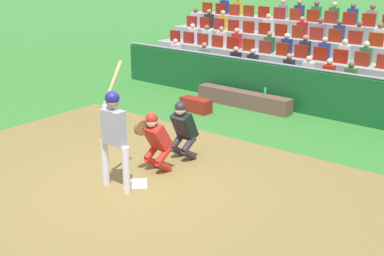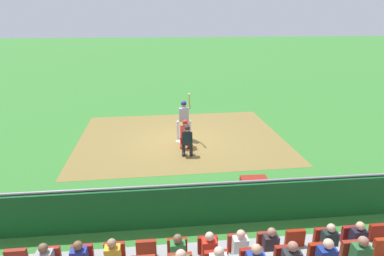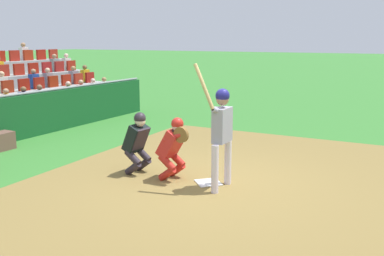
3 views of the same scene
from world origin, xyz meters
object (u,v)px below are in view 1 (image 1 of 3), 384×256
at_px(home_plate_marker, 135,184).
at_px(catcher_crouching, 155,138).
at_px(batter_at_plate, 114,129).
at_px(dugout_bench, 243,99).
at_px(home_plate_umpire, 183,127).
at_px(water_bottle_on_bench, 265,92).
at_px(equipment_duffel_bag, 196,105).

distance_m(home_plate_marker, catcher_crouching, 0.98).
height_order(batter_at_plate, dugout_bench, batter_at_plate).
xyz_separation_m(home_plate_umpire, water_bottle_on_bench, (0.50, -4.03, -0.14)).
distance_m(home_plate_marker, home_plate_umpire, 1.68).
height_order(home_plate_umpire, equipment_duffel_bag, home_plate_umpire).
bearing_deg(catcher_crouching, equipment_duffel_bag, -61.99).
height_order(home_plate_marker, dugout_bench, dugout_bench).
bearing_deg(catcher_crouching, batter_at_plate, 88.44).
distance_m(water_bottle_on_bench, equipment_duffel_bag, 1.90).
relative_size(catcher_crouching, equipment_duffel_bag, 1.43).
height_order(home_plate_marker, batter_at_plate, batter_at_plate).
bearing_deg(equipment_duffel_bag, batter_at_plate, 113.42).
distance_m(home_plate_umpire, water_bottle_on_bench, 4.06).
relative_size(home_plate_umpire, equipment_duffel_bag, 1.46).
height_order(catcher_crouching, water_bottle_on_bench, catcher_crouching).
height_order(water_bottle_on_bench, equipment_duffel_bag, water_bottle_on_bench).
relative_size(water_bottle_on_bench, equipment_duffel_bag, 0.27).
bearing_deg(dugout_bench, home_plate_umpire, 106.84).
relative_size(home_plate_marker, dugout_bench, 0.15).
bearing_deg(equipment_duffel_bag, dugout_bench, -119.73).
relative_size(home_plate_marker, batter_at_plate, 0.19).
bearing_deg(home_plate_marker, catcher_crouching, -80.04).
distance_m(catcher_crouching, water_bottle_on_bench, 4.89).
xyz_separation_m(batter_at_plate, catcher_crouching, (-0.03, -1.02, -0.45)).
bearing_deg(water_bottle_on_bench, home_plate_umpire, 97.12).
xyz_separation_m(home_plate_marker, water_bottle_on_bench, (0.63, -5.56, 0.54)).
relative_size(batter_at_plate, equipment_duffel_bag, 2.60).
bearing_deg(batter_at_plate, catcher_crouching, -91.56).
height_order(dugout_bench, equipment_duffel_bag, dugout_bench).
height_order(catcher_crouching, equipment_duffel_bag, catcher_crouching).
xyz_separation_m(catcher_crouching, water_bottle_on_bench, (0.51, -4.87, -0.14)).
bearing_deg(dugout_bench, catcher_crouching, 104.16).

